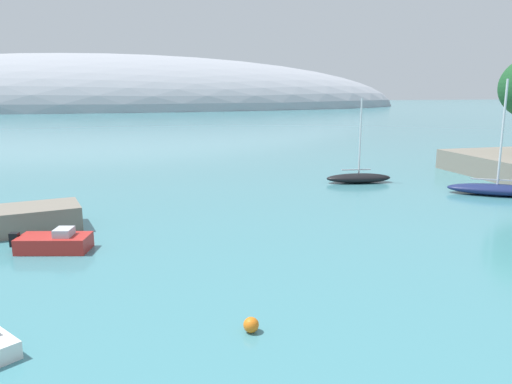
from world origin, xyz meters
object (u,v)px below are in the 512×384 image
Objects in this scene: sailboat_navy_mid_mooring at (497,189)px; sailboat_black_near_shore at (359,177)px; mooring_buoy_orange at (251,325)px; motorboat_red_alongside_breakwater at (54,242)px.

sailboat_black_near_shore is at bearing 169.47° from sailboat_navy_mid_mooring.
sailboat_black_near_shore is 11.14m from sailboat_navy_mid_mooring.
mooring_buoy_orange is (-15.99, -24.66, -0.20)m from sailboat_black_near_shore.
sailboat_navy_mid_mooring reaches higher than mooring_buoy_orange.
sailboat_black_near_shore is 1.78× the size of motorboat_red_alongside_breakwater.
motorboat_red_alongside_breakwater is at bearing 124.78° from mooring_buoy_orange.
sailboat_black_near_shore reaches higher than motorboat_red_alongside_breakwater.
sailboat_navy_mid_mooring is at bearing 35.29° from mooring_buoy_orange.
motorboat_red_alongside_breakwater is 13.59m from mooring_buoy_orange.
sailboat_black_near_shore is 27.31m from motorboat_red_alongside_breakwater.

